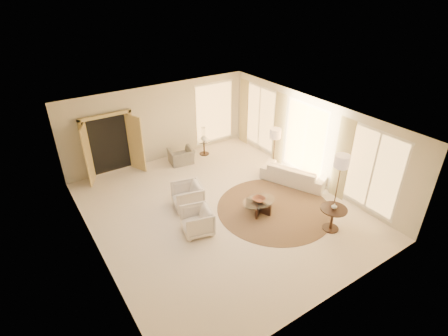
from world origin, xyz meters
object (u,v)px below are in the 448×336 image
coffee_table (259,205)px  floor_lamp_far (341,164)px  floor_lamp_near (275,135)px  side_vase (204,138)px  end_table (333,215)px  bowl (259,199)px  armchair_right (197,220)px  sofa (294,174)px  armchair_left (187,195)px  accent_chair (181,154)px  end_vase (334,206)px  side_table (204,146)px

coffee_table → floor_lamp_far: size_ratio=0.71×
floor_lamp_near → floor_lamp_far: size_ratio=0.90×
side_vase → end_table: bearing=-84.4°
coffee_table → bowl: size_ratio=3.47×
armchair_right → bowl: size_ratio=2.21×
sofa → coffee_table: sofa is taller
bowl → floor_lamp_near: bearing=40.3°
bowl → side_vase: bearing=81.8°
armchair_left → accent_chair: size_ratio=0.99×
floor_lamp_far → side_vase: (-1.40, 5.19, -0.81)m
floor_lamp_near → end_table: bearing=-103.6°
sofa → end_table: (-0.86, -2.38, 0.15)m
end_table → floor_lamp_far: (0.84, 0.62, 1.03)m
end_table → bowl: bearing=124.4°
coffee_table → end_vase: 2.12m
accent_chair → armchair_left: bearing=74.6°
coffee_table → sofa: bearing=18.5°
floor_lamp_far → armchair_right: bearing=162.1°
armchair_right → side_vase: bearing=161.5°
coffee_table → floor_lamp_near: floor_lamp_near is taller
armchair_left → end_vase: 4.13m
sofa → armchair_right: armchair_right is taller
accent_chair → end_vase: end_vase is taller
armchair_left → armchair_right: (-0.33, -1.15, -0.03)m
side_table → bowl: (-0.60, -4.11, 0.09)m
bowl → side_vase: size_ratio=1.49×
armchair_left → side_table: armchair_left is taller
armchair_left → end_table: (2.77, -3.05, 0.04)m
sofa → bowl: size_ratio=5.93×
floor_lamp_near → end_vase: bearing=-103.6°
armchair_right → coffee_table: armchair_right is taller
side_table → accent_chair: bearing=-170.7°
armchair_right → floor_lamp_near: floor_lamp_near is taller
side_vase → side_table: bearing=180.0°
sofa → floor_lamp_near: size_ratio=1.35×
floor_lamp_near → bowl: size_ratio=4.39×
armchair_right → sofa: bearing=111.4°
bowl → accent_chair: bearing=96.9°
coffee_table → side_vase: (0.60, 4.11, 0.44)m
bowl → end_vase: bearing=-55.6°
sofa → accent_chair: (-2.51, 3.25, 0.06)m
end_table → floor_lamp_far: floor_lamp_far is taller
coffee_table → side_vase: size_ratio=5.17×
end_table → floor_lamp_far: size_ratio=0.41×
armchair_left → armchair_right: armchair_left is taller
armchair_right → coffee_table: bearing=98.7°
end_table → end_vase: bearing=90.0°
armchair_right → side_table: size_ratio=1.40×
side_table → end_vase: (0.57, -5.81, 0.40)m
coffee_table → side_vase: 4.17m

